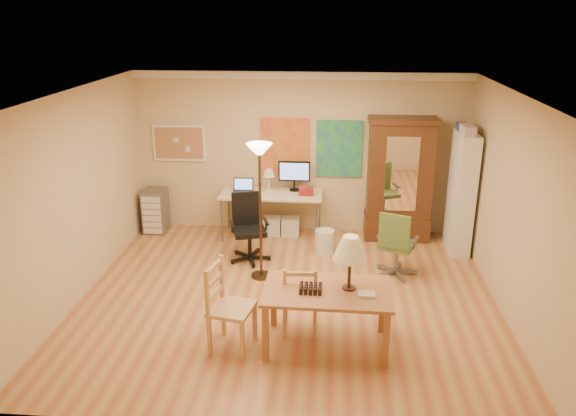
# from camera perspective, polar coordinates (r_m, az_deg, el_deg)

# --- Properties ---
(floor) EXTENTS (5.50, 5.50, 0.00)m
(floor) POSITION_cam_1_polar(r_m,az_deg,el_deg) (7.61, 0.01, -9.05)
(floor) COLOR #A85F3B
(floor) RESTS_ON ground
(crown_molding) EXTENTS (5.50, 0.08, 0.12)m
(crown_molding) POSITION_cam_1_polar(r_m,az_deg,el_deg) (9.18, 1.29, 13.32)
(crown_molding) COLOR white
(crown_molding) RESTS_ON floor
(corkboard) EXTENTS (0.90, 0.04, 0.62)m
(corkboard) POSITION_cam_1_polar(r_m,az_deg,el_deg) (9.72, -10.99, 6.50)
(corkboard) COLOR #A8764F
(corkboard) RESTS_ON floor
(art_panel_left) EXTENTS (0.80, 0.04, 1.00)m
(art_panel_left) POSITION_cam_1_polar(r_m,az_deg,el_deg) (9.42, -0.29, 6.13)
(art_panel_left) COLOR gold
(art_panel_left) RESTS_ON floor
(art_panel_right) EXTENTS (0.75, 0.04, 0.95)m
(art_panel_right) POSITION_cam_1_polar(r_m,az_deg,el_deg) (9.38, 5.22, 6.00)
(art_panel_right) COLOR #22668B
(art_panel_right) RESTS_ON floor
(dining_table) EXTENTS (1.44, 0.88, 1.34)m
(dining_table) POSITION_cam_1_polar(r_m,az_deg,el_deg) (6.25, 4.84, -7.12)
(dining_table) COLOR #965831
(dining_table) RESTS_ON floor
(ladder_chair_back) EXTENTS (0.42, 0.40, 0.88)m
(ladder_chair_back) POSITION_cam_1_polar(r_m,az_deg,el_deg) (6.67, 1.24, -9.46)
(ladder_chair_back) COLOR tan
(ladder_chair_back) RESTS_ON floor
(ladder_chair_left) EXTENTS (0.54, 0.56, 1.03)m
(ladder_chair_left) POSITION_cam_1_polar(r_m,az_deg,el_deg) (6.41, -6.02, -10.15)
(ladder_chair_left) COLOR tan
(ladder_chair_left) RESTS_ON floor
(torchiere_lamp) EXTENTS (0.36, 0.36, 1.96)m
(torchiere_lamp) POSITION_cam_1_polar(r_m,az_deg,el_deg) (7.59, -2.91, 3.70)
(torchiere_lamp) COLOR #3A2717
(torchiere_lamp) RESTS_ON floor
(computer_desk) EXTENTS (1.68, 0.74, 1.27)m
(computer_desk) POSITION_cam_1_polar(r_m,az_deg,el_deg) (9.42, -1.47, -0.13)
(computer_desk) COLOR #CAAF94
(computer_desk) RESTS_ON floor
(office_chair_black) EXTENTS (0.63, 0.63, 1.03)m
(office_chair_black) POSITION_cam_1_polar(r_m,az_deg,el_deg) (8.60, -3.95, -3.52)
(office_chair_black) COLOR black
(office_chair_black) RESTS_ON floor
(office_chair_green) EXTENTS (0.61, 0.61, 0.99)m
(office_chair_green) POSITION_cam_1_polar(r_m,az_deg,el_deg) (8.23, 10.88, -5.04)
(office_chair_green) COLOR slate
(office_chair_green) RESTS_ON floor
(drawer_cart) EXTENTS (0.37, 0.45, 0.74)m
(drawer_cart) POSITION_cam_1_polar(r_m,az_deg,el_deg) (9.89, -13.31, -0.27)
(drawer_cart) COLOR slate
(drawer_cart) RESTS_ON floor
(armoire) EXTENTS (1.10, 0.52, 2.03)m
(armoire) POSITION_cam_1_polar(r_m,az_deg,el_deg) (9.38, 11.19, 2.08)
(armoire) COLOR #3D2610
(armoire) RESTS_ON floor
(bookshelf) EXTENTS (0.28, 0.76, 1.90)m
(bookshelf) POSITION_cam_1_polar(r_m,az_deg,el_deg) (9.10, 17.18, 1.43)
(bookshelf) COLOR white
(bookshelf) RESTS_ON floor
(wastebin) EXTENTS (0.31, 0.31, 0.38)m
(wastebin) POSITION_cam_1_polar(r_m,az_deg,el_deg) (8.84, 3.75, -3.44)
(wastebin) COLOR silver
(wastebin) RESTS_ON floor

